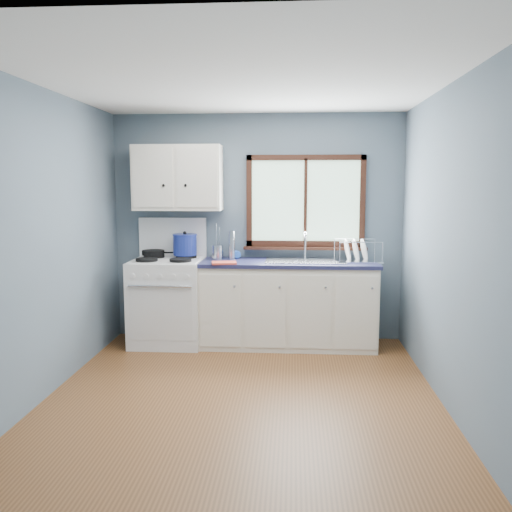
# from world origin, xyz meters

# --- Properties ---
(floor) EXTENTS (3.20, 3.60, 0.02)m
(floor) POSITION_xyz_m (0.00, 0.00, -0.01)
(floor) COLOR brown
(floor) RESTS_ON ground
(ceiling) EXTENTS (3.20, 3.60, 0.02)m
(ceiling) POSITION_xyz_m (0.00, 0.00, 2.51)
(ceiling) COLOR white
(ceiling) RESTS_ON wall_back
(wall_back) EXTENTS (3.20, 0.02, 2.50)m
(wall_back) POSITION_xyz_m (0.00, 1.81, 1.25)
(wall_back) COLOR slate
(wall_back) RESTS_ON ground
(wall_front) EXTENTS (3.20, 0.02, 2.50)m
(wall_front) POSITION_xyz_m (0.00, -1.81, 1.25)
(wall_front) COLOR slate
(wall_front) RESTS_ON ground
(wall_left) EXTENTS (0.02, 3.60, 2.50)m
(wall_left) POSITION_xyz_m (-1.61, 0.00, 1.25)
(wall_left) COLOR slate
(wall_left) RESTS_ON ground
(wall_right) EXTENTS (0.02, 3.60, 2.50)m
(wall_right) POSITION_xyz_m (1.61, 0.00, 1.25)
(wall_right) COLOR slate
(wall_right) RESTS_ON ground
(gas_range) EXTENTS (0.76, 0.69, 1.36)m
(gas_range) POSITION_xyz_m (-0.95, 1.47, 0.49)
(gas_range) COLOR white
(gas_range) RESTS_ON floor
(base_cabinets) EXTENTS (1.85, 0.60, 0.88)m
(base_cabinets) POSITION_xyz_m (0.36, 1.49, 0.41)
(base_cabinets) COLOR white
(base_cabinets) RESTS_ON floor
(countertop) EXTENTS (1.89, 0.64, 0.04)m
(countertop) POSITION_xyz_m (0.36, 1.49, 0.90)
(countertop) COLOR #191A39
(countertop) RESTS_ON base_cabinets
(sink) EXTENTS (0.84, 0.46, 0.44)m
(sink) POSITION_xyz_m (0.54, 1.49, 0.86)
(sink) COLOR silver
(sink) RESTS_ON countertop
(window) EXTENTS (1.36, 0.10, 1.03)m
(window) POSITION_xyz_m (0.54, 1.77, 1.48)
(window) COLOR #9EC6A8
(window) RESTS_ON wall_back
(upper_cabinets) EXTENTS (0.95, 0.35, 0.70)m
(upper_cabinets) POSITION_xyz_m (-0.85, 1.63, 1.80)
(upper_cabinets) COLOR white
(upper_cabinets) RESTS_ON wall_back
(skillet) EXTENTS (0.37, 0.25, 0.05)m
(skillet) POSITION_xyz_m (-1.14, 1.61, 0.98)
(skillet) COLOR black
(skillet) RESTS_ON gas_range
(stockpot) EXTENTS (0.34, 0.34, 0.26)m
(stockpot) POSITION_xyz_m (-0.78, 1.61, 1.08)
(stockpot) COLOR navy
(stockpot) RESTS_ON gas_range
(utensil_crock) EXTENTS (0.16, 0.16, 0.39)m
(utensil_crock) POSITION_xyz_m (-0.42, 1.60, 1.00)
(utensil_crock) COLOR silver
(utensil_crock) RESTS_ON countertop
(thermos) EXTENTS (0.07, 0.07, 0.31)m
(thermos) POSITION_xyz_m (-0.27, 1.61, 1.07)
(thermos) COLOR silver
(thermos) RESTS_ON countertop
(soap_bottle) EXTENTS (0.12, 0.12, 0.23)m
(soap_bottle) POSITION_xyz_m (-0.20, 1.63, 1.03)
(soap_bottle) COLOR #2150A8
(soap_bottle) RESTS_ON countertop
(dish_towel) EXTENTS (0.28, 0.22, 0.02)m
(dish_towel) POSITION_xyz_m (-0.30, 1.26, 0.93)
(dish_towel) COLOR #DB4836
(dish_towel) RESTS_ON countertop
(dish_rack) EXTENTS (0.49, 0.39, 0.24)m
(dish_rack) POSITION_xyz_m (1.08, 1.52, 0.98)
(dish_rack) COLOR silver
(dish_rack) RESTS_ON countertop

